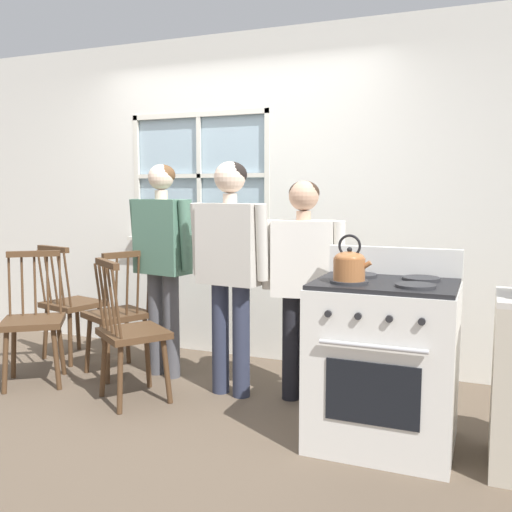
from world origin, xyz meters
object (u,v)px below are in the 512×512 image
chair_near_wall (71,305)px  kettle (349,264)px  chair_near_stove (131,334)px  chair_center_cluster (119,316)px  stove (384,361)px  person_elderly_left (162,250)px  person_adult_right (303,270)px  person_teen_center (230,254)px  potted_plant (168,230)px  chair_by_window (33,322)px

chair_near_wall → kettle: (2.54, -0.78, 0.57)m
chair_near_wall → chair_near_stove: 1.21m
chair_center_cluster → stove: bearing=103.8°
stove → person_elderly_left: bearing=162.3°
chair_near_stove → person_adult_right: person_adult_right is taller
person_teen_center → stove: person_teen_center is taller
stove → potted_plant: 2.49m
chair_by_window → kettle: 2.45m
chair_by_window → stove: (2.55, -0.05, 0.01)m
chair_near_wall → chair_center_cluster: same height
chair_center_cluster → person_teen_center: 1.12m
chair_center_cluster → person_adult_right: 1.54m
chair_near_wall → person_adult_right: size_ratio=0.65×
person_elderly_left → person_adult_right: person_elderly_left is taller
chair_near_wall → chair_near_stove: size_ratio=1.00×
person_elderly_left → potted_plant: size_ratio=7.69×
chair_center_cluster → person_adult_right: bearing=116.5°
chair_by_window → potted_plant: bearing=33.2°
person_adult_right → stove: 0.88m
person_teen_center → stove: size_ratio=1.49×
chair_center_cluster → chair_near_wall: bearing=-80.8°
person_elderly_left → person_teen_center: 0.67m
person_adult_right → chair_center_cluster: bearing=171.7°
person_adult_right → potted_plant: person_adult_right is taller
chair_center_cluster → kettle: size_ratio=3.92×
person_elderly_left → chair_near_stove: bearing=-70.7°
person_elderly_left → person_adult_right: size_ratio=1.09×
person_adult_right → kettle: person_adult_right is taller
chair_by_window → person_elderly_left: (0.79, 0.51, 0.51)m
chair_center_cluster → potted_plant: size_ratio=4.63×
chair_center_cluster → person_adult_right: person_adult_right is taller
chair_near_stove → person_elderly_left: 0.75m
person_teen_center → kettle: bearing=-21.7°
person_teen_center → person_adult_right: (0.49, 0.09, -0.10)m
stove → potted_plant: (-2.10, 1.21, 0.60)m
chair_center_cluster → person_teen_center: person_teen_center is taller
person_teen_center → person_adult_right: person_teen_center is taller
kettle → potted_plant: bearing=145.1°
chair_by_window → person_teen_center: person_teen_center is taller
chair_near_stove → potted_plant: bearing=-35.3°
person_teen_center → chair_center_cluster: bearing=-177.6°
chair_by_window → person_adult_right: person_adult_right is taller
kettle → stove: bearing=37.3°
person_elderly_left → chair_by_window: bearing=-135.9°
person_teen_center → chair_near_wall: bearing=177.5°
person_adult_right → potted_plant: size_ratio=7.08×
person_teen_center → kettle: (0.94, -0.51, 0.03)m
person_elderly_left → person_teen_center: size_ratio=1.00×
chair_near_stove → kettle: kettle is taller
kettle → person_elderly_left: bearing=156.4°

